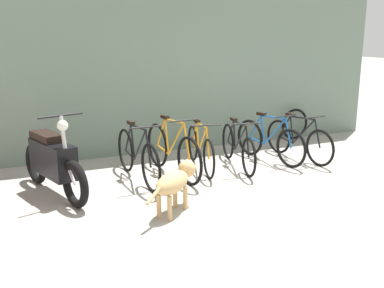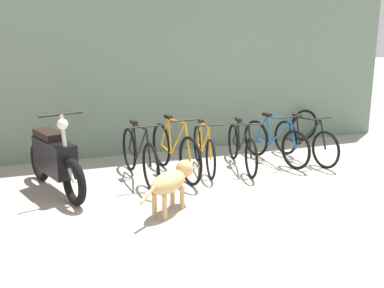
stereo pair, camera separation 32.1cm
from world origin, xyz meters
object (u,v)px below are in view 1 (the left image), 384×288
Objects in this scene: bicycle_4 at (269,141)px; spare_tire_left at (295,124)px; bicycle_1 at (172,151)px; bicycle_0 at (137,157)px; bicycle_2 at (200,148)px; motorcycle at (53,162)px; bicycle_3 at (238,147)px; bicycle_5 at (298,140)px; stray_dog at (175,181)px.

bicycle_4 reaches higher than spare_tire_left.
bicycle_1 is 1.80m from bicycle_4.
bicycle_0 is 0.57m from bicycle_1.
bicycle_0 reaches higher than bicycle_2.
bicycle_2 is 1.27m from bicycle_4.
motorcycle is (-1.20, -0.13, 0.09)m from bicycle_0.
bicycle_3 reaches higher than spare_tire_left.
bicycle_0 is 1.10× the size of bicycle_5.
bicycle_4 is at bearing -109.77° from bicycle_5.
bicycle_3 is 1.18m from bicycle_5.
spare_tire_left is at bearing 119.20° from bicycle_4.
spare_tire_left is (4.93, 1.45, -0.14)m from motorcycle.
bicycle_0 is 2.37m from bicycle_4.
bicycle_4 is at bearing 98.47° from bicycle_2.
bicycle_3 reaches higher than bicycle_2.
motorcycle is at bearing -95.28° from bicycle_5.
motorcycle is at bearing -90.11° from bicycle_1.
bicycle_4 is 1.78× the size of stray_dog.
bicycle_4 reaches higher than bicycle_3.
bicycle_0 is at bearing -160.51° from spare_tire_left.
spare_tire_left is (3.74, 1.32, -0.05)m from bicycle_0.
bicycle_1 reaches higher than bicycle_0.
motorcycle is at bearing 96.76° from stray_dog.
bicycle_2 reaches higher than stray_dog.
bicycle_5 is (2.31, -0.02, -0.05)m from bicycle_1.
stray_dog is at bearing 29.42° from motorcycle.
bicycle_1 is at bearing -97.89° from bicycle_5.
motorcycle is at bearing -163.64° from spare_tire_left.
bicycle_2 is at bearing -156.68° from spare_tire_left.
bicycle_5 is (2.87, 0.03, -0.03)m from bicycle_0.
bicycle_0 is 2.87m from bicycle_5.
spare_tire_left is (2.04, 1.28, -0.02)m from bicycle_3.
motorcycle is (-2.89, -0.17, 0.13)m from bicycle_3.
bicycle_2 is at bearing 98.63° from bicycle_1.
bicycle_1 is 1.13m from bicycle_3.
bicycle_3 is at bearing -147.93° from spare_tire_left.
motorcycle is (-2.29, -0.31, 0.12)m from bicycle_2.
spare_tire_left is at bearing -3.81° from stray_dog.
bicycle_0 is at bearing -77.30° from bicycle_3.
bicycle_1 is 2.31m from bicycle_5.
bicycle_0 reaches higher than bicycle_3.
motorcycle reaches higher than stray_dog.
bicycle_5 is at bearing 95.42° from bicycle_2.
bicycle_1 is at bearing 78.54° from motorcycle.
bicycle_1 is 3.42m from spare_tire_left.
bicycle_2 is at bearing 80.60° from motorcycle.
bicycle_3 is 0.94× the size of motorcycle.
bicycle_0 is 1.33m from stray_dog.
bicycle_1 is at bearing 91.62° from bicycle_0.
bicycle_3 is 2.90m from motorcycle.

